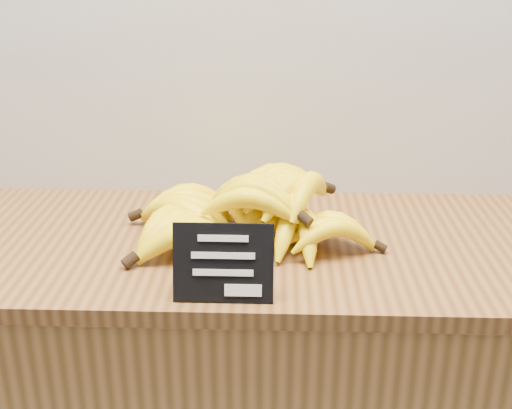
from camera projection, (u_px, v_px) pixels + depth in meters
name	position (u px, v px, depth m)	size (l,w,h in m)	color
counter_top	(257.00, 245.00, 1.23)	(1.57, 0.54, 0.03)	brown
chalkboard_sign	(223.00, 263.00, 1.00)	(0.16, 0.01, 0.13)	black
banana_pile	(252.00, 213.00, 1.21)	(0.49, 0.34, 0.13)	#FFE50A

